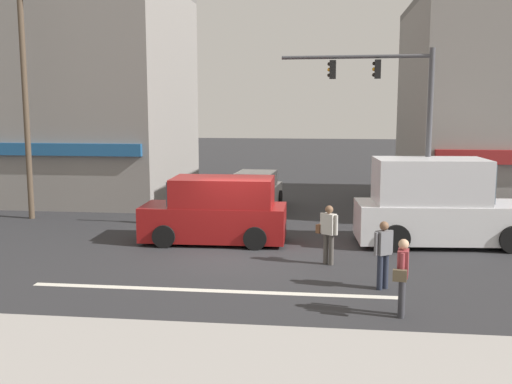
% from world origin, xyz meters
% --- Properties ---
extents(ground_plane, '(120.00, 120.00, 0.00)m').
position_xyz_m(ground_plane, '(0.00, 0.00, 0.00)').
color(ground_plane, '#2B2B2D').
extents(lane_marking_stripe, '(9.00, 0.24, 0.01)m').
position_xyz_m(lane_marking_stripe, '(0.00, -3.50, 0.00)').
color(lane_marking_stripe, silver).
rests_on(lane_marking_stripe, ground).
extents(sidewalk_curb, '(40.00, 5.00, 0.16)m').
position_xyz_m(sidewalk_curb, '(0.00, -8.50, 0.08)').
color(sidewalk_curb, '#9E9993').
rests_on(sidewalk_curb, ground).
extents(building_left_block, '(11.22, 9.46, 10.02)m').
position_xyz_m(building_left_block, '(-10.08, 10.82, 5.01)').
color(building_left_block, gray).
rests_on(building_left_block, ground).
extents(utility_pole_near_left, '(1.40, 0.22, 8.76)m').
position_xyz_m(utility_pole_near_left, '(-8.80, 4.68, 4.53)').
color(utility_pole_near_left, brown).
rests_on(utility_pole_near_left, ground).
extents(utility_pole_far_right, '(1.40, 0.22, 7.34)m').
position_xyz_m(utility_pole_far_right, '(7.65, 6.73, 3.82)').
color(utility_pole_far_right, brown).
rests_on(utility_pole_far_right, ground).
extents(traffic_light_mast, '(4.88, 0.44, 6.20)m').
position_xyz_m(traffic_light_mast, '(4.93, 2.79, 4.18)').
color(traffic_light_mast, '#47474C').
rests_on(traffic_light_mast, ground).
extents(van_crossing_leftbound, '(4.64, 2.13, 2.11)m').
position_xyz_m(van_crossing_leftbound, '(-0.84, 1.55, 1.01)').
color(van_crossing_leftbound, maroon).
rests_on(van_crossing_leftbound, ground).
extents(box_truck_crossing_rightbound, '(5.74, 2.56, 2.75)m').
position_xyz_m(box_truck_crossing_rightbound, '(6.23, 2.04, 1.25)').
color(box_truck_crossing_rightbound, silver).
rests_on(box_truck_crossing_rightbound, ground).
extents(sedan_crossing_center, '(2.09, 4.20, 1.58)m').
position_xyz_m(sedan_crossing_center, '(-0.36, 7.88, 0.71)').
color(sedan_crossing_center, silver).
rests_on(sedan_crossing_center, ground).
extents(pedestrian_foreground_with_bag, '(0.38, 0.67, 1.67)m').
position_xyz_m(pedestrian_foreground_with_bag, '(4.28, -4.75, 0.95)').
color(pedestrian_foreground_with_bag, '#333338').
rests_on(pedestrian_foreground_with_bag, ground).
extents(pedestrian_mid_crossing, '(0.48, 0.39, 1.67)m').
position_xyz_m(pedestrian_mid_crossing, '(4.05, -2.86, 0.95)').
color(pedestrian_mid_crossing, '#232838').
rests_on(pedestrian_mid_crossing, ground).
extents(pedestrian_far_side, '(0.62, 0.55, 1.67)m').
position_xyz_m(pedestrian_far_side, '(2.73, -0.73, 0.95)').
color(pedestrian_far_side, '#4C4742').
rests_on(pedestrian_far_side, ground).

